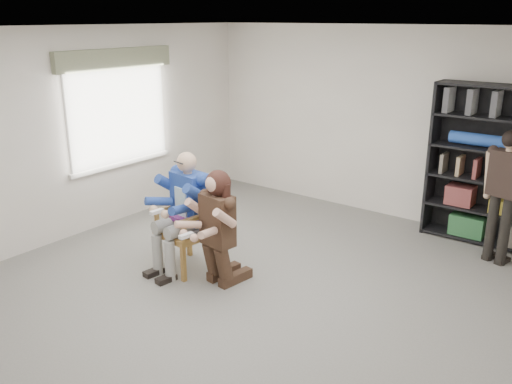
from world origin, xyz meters
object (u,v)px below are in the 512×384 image
Objects in this scene: kneeling_woman at (215,231)px; standing_man at (502,199)px; seated_man at (185,212)px; armchair at (185,225)px; bookshelf at (500,168)px.

standing_man is at bearing 55.18° from kneeling_woman.
kneeling_woman is (0.58, -0.12, -0.06)m from seated_man.
armchair is 3.80m from standing_man.
bookshelf is (2.14, 3.10, 0.39)m from kneeling_woman.
bookshelf reaches higher than armchair.
armchair is 0.60m from kneeling_woman.
kneeling_woman is (0.58, -0.12, 0.11)m from armchair.
standing_man is at bearing 47.48° from seated_man.
armchair is at bearing 97.84° from seated_man.
bookshelf is at bearing 125.67° from standing_man.
bookshelf is at bearing 55.36° from armchair.
standing_man is at bearing -70.82° from bookshelf.
seated_man is 0.69× the size of bookshelf.
seated_man is 4.05m from bookshelf.
seated_man is at bearing 176.15° from kneeling_woman.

